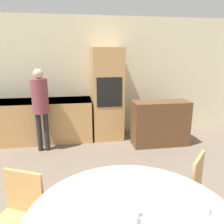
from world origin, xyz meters
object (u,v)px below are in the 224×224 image
chair_far_left (19,215)px  oven_unit (107,95)px  sideboard (160,123)px  chair_far_right (186,186)px  bowl_centre (196,207)px  cup (131,219)px  person_standing (40,101)px

chair_far_left → oven_unit: bearing=92.7°
sideboard → chair_far_right: bearing=-104.3°
chair_far_left → bowl_centre: size_ratio=4.55×
sideboard → cup: size_ratio=13.85×
chair_far_right → cup: (-0.77, -0.70, 0.30)m
person_standing → chair_far_right: bearing=-51.4°
oven_unit → sideboard: size_ratio=1.73×
chair_far_left → chair_far_right: 1.64m
oven_unit → person_standing: bearing=-159.4°
oven_unit → chair_far_left: 3.15m
person_standing → bowl_centre: bearing=-62.6°
oven_unit → chair_far_right: size_ratio=2.31×
cup → bowl_centre: (0.49, 0.05, -0.01)m
cup → sideboard: bearing=65.1°
sideboard → chair_far_right: sideboard is taller
oven_unit → cup: oven_unit is taller
sideboard → bowl_centre: sideboard is taller
oven_unit → cup: 3.44m
sideboard → chair_far_left: bearing=-133.3°
sideboard → chair_far_left: 3.18m
person_standing → cup: bearing=-71.2°
chair_far_left → bowl_centre: bearing=5.4°
oven_unit → chair_far_left: (-1.18, -2.88, -0.49)m
cup → bowl_centre: bearing=6.3°
oven_unit → chair_far_left: bearing=-112.3°
oven_unit → chair_far_left: size_ratio=2.31×
oven_unit → chair_far_right: 2.79m
chair_far_right → cup: bearing=-4.2°
oven_unit → sideboard: (1.00, -0.56, -0.52)m
oven_unit → bowl_centre: oven_unit is taller
chair_far_left → chair_far_right: same height
sideboard → chair_far_left: size_ratio=1.34×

